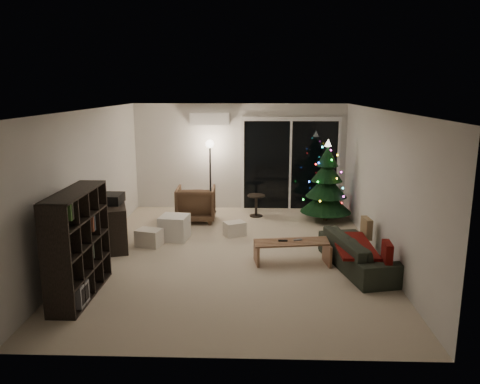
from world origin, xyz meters
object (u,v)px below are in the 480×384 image
at_px(sofa, 359,253).
at_px(coffee_table, 292,252).
at_px(bookshelf, 65,244).
at_px(armchair, 196,204).
at_px(media_cabinet, 112,224).
at_px(christmas_tree, 327,181).

xyz_separation_m(sofa, coffee_table, (-1.07, 0.17, -0.07)).
distance_m(bookshelf, sofa, 4.47).
xyz_separation_m(bookshelf, armchair, (1.33, 3.80, -0.37)).
relative_size(bookshelf, media_cabinet, 1.17).
bearing_deg(armchair, coffee_table, 124.84).
xyz_separation_m(media_cabinet, christmas_tree, (4.16, 1.80, 0.49)).
height_order(media_cabinet, armchair, media_cabinet).
distance_m(bookshelf, armchair, 4.04).
bearing_deg(media_cabinet, christmas_tree, 5.64).
height_order(armchair, christmas_tree, christmas_tree).
bearing_deg(christmas_tree, media_cabinet, -156.63).
xyz_separation_m(media_cabinet, sofa, (4.30, -0.99, -0.13)).
relative_size(media_cabinet, coffee_table, 1.05).
relative_size(media_cabinet, sofa, 0.70).
height_order(bookshelf, coffee_table, bookshelf).
height_order(media_cabinet, coffee_table, media_cabinet).
relative_size(media_cabinet, christmas_tree, 0.72).
height_order(coffee_table, christmas_tree, christmas_tree).
height_order(bookshelf, christmas_tree, christmas_tree).
bearing_deg(media_cabinet, coffee_table, -31.91).
distance_m(media_cabinet, sofa, 4.41).
relative_size(armchair, coffee_table, 0.69).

